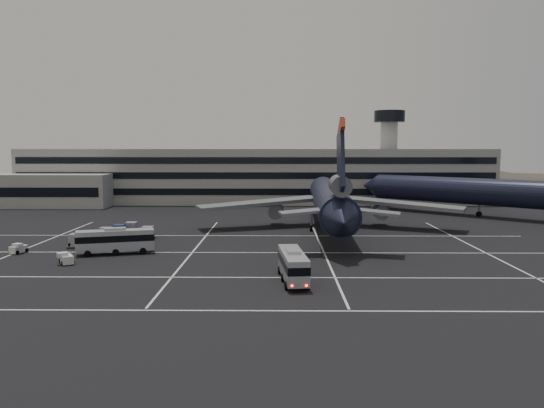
# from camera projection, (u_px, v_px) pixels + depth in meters

# --- Properties ---
(ground) EXTENTS (260.00, 260.00, 0.00)m
(ground) POSITION_uv_depth(u_px,v_px,m) (234.00, 259.00, 68.24)
(ground) COLOR black
(ground) RESTS_ON ground
(lane_markings) EXTENTS (90.00, 55.62, 0.01)m
(lane_markings) POSITION_uv_depth(u_px,v_px,m) (241.00, 257.00, 68.95)
(lane_markings) COLOR silver
(lane_markings) RESTS_ON ground
(terminal) EXTENTS (125.00, 26.00, 24.00)m
(terminal) POSITION_uv_depth(u_px,v_px,m) (245.00, 176.00, 138.30)
(terminal) COLOR gray
(terminal) RESTS_ON ground
(hills) EXTENTS (352.00, 180.00, 44.00)m
(hills) POSITION_uv_depth(u_px,v_px,m) (305.00, 207.00, 238.36)
(hills) COLOR #38332B
(hills) RESTS_ON ground
(trijet_main) EXTENTS (47.43, 57.61, 18.08)m
(trijet_main) POSITION_uv_depth(u_px,v_px,m) (330.00, 200.00, 91.73)
(trijet_main) COLOR black
(trijet_main) RESTS_ON ground
(trijet_far) EXTENTS (46.19, 43.07, 18.08)m
(trijet_far) POSITION_uv_depth(u_px,v_px,m) (484.00, 191.00, 109.10)
(trijet_far) COLOR black
(trijet_far) RESTS_ON ground
(bus_near) EXTENTS (3.25, 10.00, 3.46)m
(bus_near) POSITION_uv_depth(u_px,v_px,m) (293.00, 264.00, 56.45)
(bus_near) COLOR #A1A5AA
(bus_near) RESTS_ON ground
(bus_far) EXTENTS (10.37, 5.08, 3.57)m
(bus_far) POSITION_uv_depth(u_px,v_px,m) (115.00, 240.00, 71.05)
(bus_far) COLOR #A1A5AA
(bus_far) RESTS_ON ground
(tug_a) EXTENTS (1.99, 2.51, 1.42)m
(tug_a) POSITION_uv_depth(u_px,v_px,m) (18.00, 249.00, 71.66)
(tug_a) COLOR silver
(tug_a) RESTS_ON ground
(tug_b) EXTENTS (2.47, 2.77, 1.53)m
(tug_b) POSITION_uv_depth(u_px,v_px,m) (67.00, 259.00, 64.96)
(tug_b) COLOR silver
(tug_b) RESTS_ON ground
(uld_cluster) EXTENTS (11.27, 16.99, 2.00)m
(uld_cluster) POSITION_uv_depth(u_px,v_px,m) (116.00, 236.00, 80.21)
(uld_cluster) COLOR #2D2D30
(uld_cluster) RESTS_ON ground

